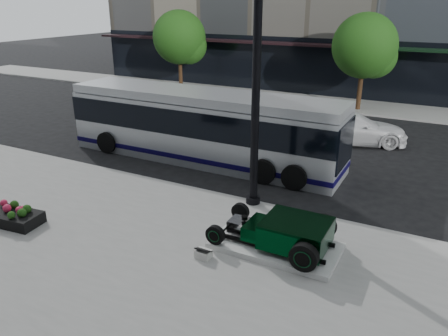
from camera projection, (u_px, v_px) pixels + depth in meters
The scene contains 10 objects.
ground at pixel (259, 180), 16.79m from camera, with size 120.00×120.00×0.00m, color black.
sidewalk_far at pixel (345, 105), 28.32m from camera, with size 70.00×4.00×0.12m, color gray.
street_trees at pixel (367, 48), 25.71m from camera, with size 29.80×3.80×5.70m.
display_plinth at pixel (276, 246), 11.92m from camera, with size 3.40×1.80×0.15m, color silver.
hot_rod at pixel (288, 232), 11.59m from camera, with size 3.22×2.00×0.81m.
info_plaque at pixel (203, 253), 11.46m from camera, with size 0.41×0.31×0.31m.
lamppost at pixel (256, 83), 13.17m from camera, with size 0.48×0.48×8.65m.
flower_planter at pixel (12, 217), 13.22m from camera, with size 1.87×1.09×0.58m.
transit_bus at pixel (203, 126), 18.44m from camera, with size 12.12×2.88×2.92m.
white_sedan at pixel (351, 128), 20.79m from camera, with size 2.09×5.13×1.49m, color white.
Camera 1 is at (6.01, -14.34, 6.49)m, focal length 35.00 mm.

